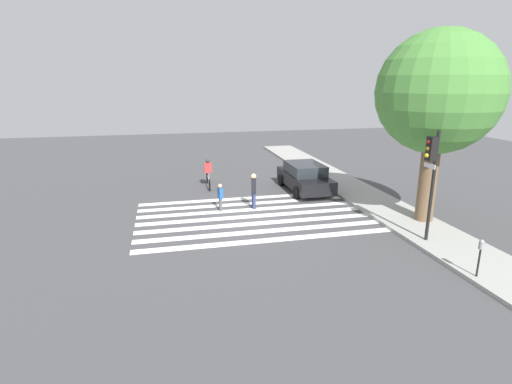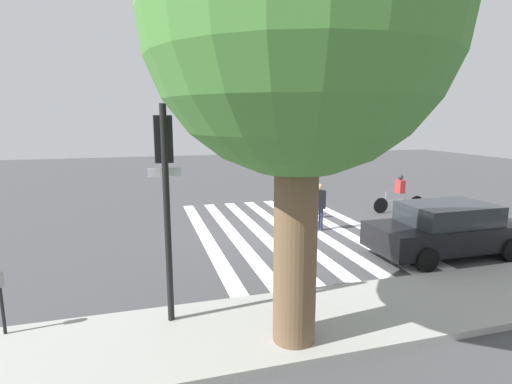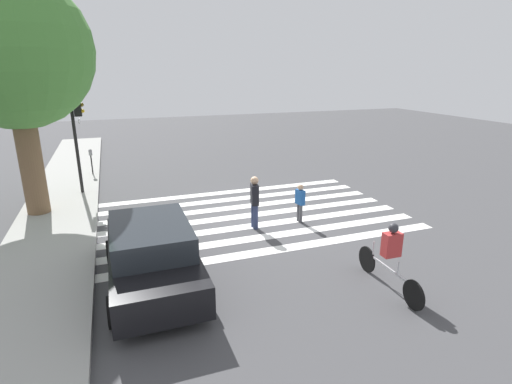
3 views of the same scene
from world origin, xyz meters
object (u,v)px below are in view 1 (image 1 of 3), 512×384
Objects in this scene: traffic_light at (431,166)px; street_tree at (438,94)px; car_parked_silver_sedan at (305,177)px; pedestrian_adult_tall_backpack at (220,196)px; parking_meter at (481,250)px; cyclist_near_curb at (208,172)px; pedestrian_adult_yellow_jacket at (254,189)px.

traffic_light is 0.54× the size of street_tree.
street_tree is 1.74× the size of car_parked_silver_sedan.
car_parked_silver_sedan reaches higher than pedestrian_adult_tall_backpack.
parking_meter is (2.87, -0.18, -1.92)m from traffic_light.
traffic_light is 3.25× the size of pedestrian_adult_tall_backpack.
pedestrian_adult_tall_backpack is at bearing -141.97° from parking_meter.
cyclist_near_curb is at bearing -152.78° from parking_meter.
street_tree is 12.24m from cyclist_near_curb.
car_parked_silver_sedan reaches higher than parking_meter.
pedestrian_adult_tall_backpack is at bearing -63.84° from car_parked_silver_sedan.
car_parked_silver_sedan is at bearing -151.86° from street_tree.
traffic_light reaches higher than cyclist_near_curb.
traffic_light is 1.75× the size of cyclist_near_curb.
pedestrian_adult_tall_backpack is at bearing -129.26° from traffic_light.
cyclist_near_curb is (-4.46, -0.06, 0.14)m from pedestrian_adult_tall_backpack.
traffic_light is 7.77m from pedestrian_adult_yellow_jacket.
street_tree is 8.11m from car_parked_silver_sedan.
pedestrian_adult_yellow_jacket is (-3.50, -6.55, -4.35)m from street_tree.
street_tree reaches higher than pedestrian_adult_tall_backpack.
parking_meter is 0.56× the size of cyclist_near_curb.
cyclist_near_curb is at bearing -134.28° from street_tree.
cyclist_near_curb is 0.53× the size of car_parked_silver_sedan.
parking_meter is 0.17× the size of street_tree.
cyclist_near_curb is (-7.97, -8.17, -4.43)m from street_tree.
car_parked_silver_sedan is (2.03, 5.00, -0.09)m from cyclist_near_curb.
parking_meter is 6.67m from street_tree.
cyclist_near_curb is at bearing -145.76° from traffic_light.
parking_meter reaches higher than pedestrian_adult_tall_backpack.
pedestrian_adult_tall_backpack is (-5.48, -6.71, -2.18)m from traffic_light.
street_tree is at bearing 47.30° from cyclist_near_curb.
traffic_light is at bearing -139.46° from pedestrian_adult_tall_backpack.
cyclist_near_curb is (-9.95, -6.77, -2.04)m from traffic_light.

